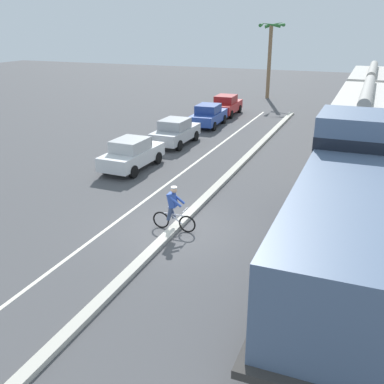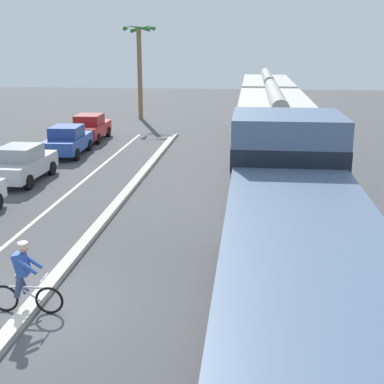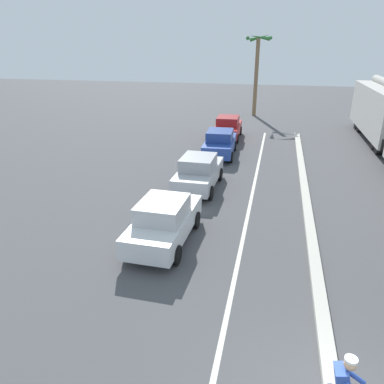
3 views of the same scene
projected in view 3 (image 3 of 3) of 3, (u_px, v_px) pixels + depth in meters
name	position (u px, v px, depth m)	size (l,w,h in m)	color
median_curb	(314.00, 255.00, 12.35)	(0.36, 36.00, 0.16)	beige
lane_stripe	(241.00, 248.00, 12.87)	(0.14, 36.00, 0.01)	silver
parked_car_white	(164.00, 221.00, 13.02)	(1.92, 4.24, 1.62)	silver
parked_car_silver	(199.00, 172.00, 17.90)	(1.87, 4.22, 1.62)	#B7BABF
parked_car_blue	(220.00, 143.00, 23.03)	(1.96, 4.26, 1.62)	#28479E
parked_car_red	(228.00, 127.00, 27.23)	(1.91, 4.24, 1.62)	red
palm_tree_near	(257.00, 60.00, 34.28)	(2.30, 2.32, 7.35)	#846647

